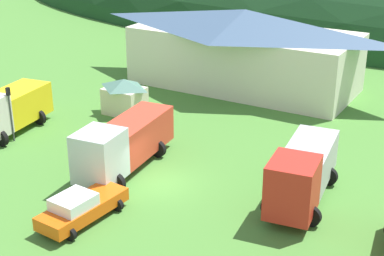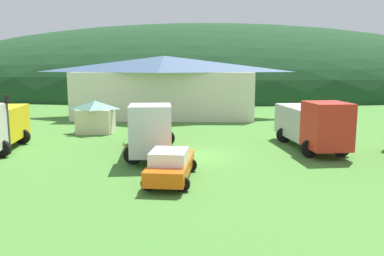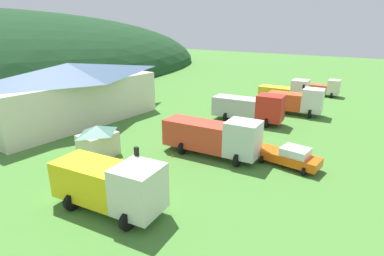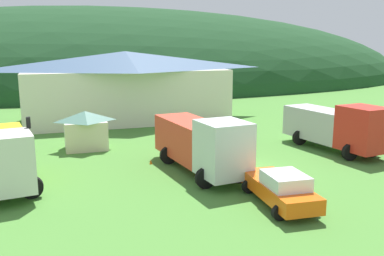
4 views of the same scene
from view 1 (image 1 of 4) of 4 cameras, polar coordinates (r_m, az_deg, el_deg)
name	(u,v)px [view 1 (image 1 of 4)]	position (r m, az deg, el deg)	size (l,w,h in m)	color
ground_plane	(162,183)	(33.69, -3.02, -5.48)	(200.00, 200.00, 0.00)	#477F33
depot_building	(244,47)	(49.91, 5.21, 7.99)	(20.47, 9.13, 6.76)	silver
play_shed_cream	(124,96)	(44.06, -6.75, 3.21)	(3.12, 2.47, 2.76)	beige
flatbed_truck_yellow	(5,109)	(41.98, -18.11, 1.79)	(3.93, 7.36, 3.31)	silver
tow_truck_silver	(123,143)	(34.67, -6.90, -1.46)	(3.72, 8.63, 3.45)	silver
crane_truck_red	(302,172)	(31.43, 10.92, -4.33)	(3.79, 8.31, 3.44)	red
service_pickup_orange	(81,207)	(30.06, -11.00, -7.75)	(2.52, 5.18, 1.66)	#F15A10
traffic_light_west	(10,108)	(40.27, -17.67, 1.89)	(0.20, 0.32, 3.84)	#4C4C51
traffic_cone_near_pickup	(119,146)	(38.68, -7.25, -1.83)	(0.36, 0.36, 0.61)	orange
traffic_cone_mid_row	(286,215)	(30.83, 9.30, -8.58)	(0.36, 0.36, 0.49)	orange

